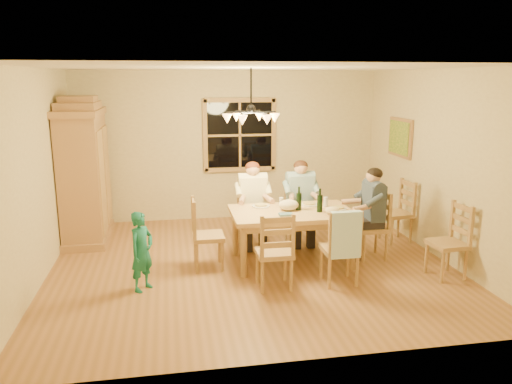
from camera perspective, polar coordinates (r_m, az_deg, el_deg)
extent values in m
plane|color=olive|center=(7.11, -0.52, -8.27)|extent=(5.50, 5.50, 0.00)
cube|color=white|center=(6.63, -0.57, 14.03)|extent=(5.50, 5.00, 0.02)
cube|color=#CABA8F|center=(9.19, -3.13, 5.27)|extent=(5.50, 0.02, 2.70)
cube|color=#CABA8F|center=(6.86, -23.86, 1.55)|extent=(0.02, 5.00, 2.70)
cube|color=#CABA8F|center=(7.68, 20.16, 2.98)|extent=(0.02, 5.00, 2.70)
cube|color=black|center=(9.17, -1.88, 6.52)|extent=(1.20, 0.03, 1.20)
cube|color=#A9814A|center=(9.15, -1.86, 6.51)|extent=(1.30, 0.06, 1.30)
cube|color=#9E7344|center=(8.68, 16.17, 5.99)|extent=(0.04, 0.78, 0.64)
cube|color=#1E6B2D|center=(8.67, 15.99, 5.99)|extent=(0.02, 0.68, 0.54)
cylinder|color=black|center=(6.63, -0.57, 11.74)|extent=(0.02, 0.02, 0.53)
sphere|color=black|center=(6.64, -0.56, 9.46)|extent=(0.12, 0.12, 0.12)
cylinder|color=black|center=(6.67, 0.81, 9.13)|extent=(0.34, 0.02, 0.02)
cone|color=#FFB259|center=(6.71, 2.16, 8.46)|extent=(0.13, 0.13, 0.12)
cylinder|color=black|center=(6.80, -0.08, 9.20)|extent=(0.19, 0.31, 0.02)
cone|color=#FFB259|center=(6.95, 0.37, 8.62)|extent=(0.13, 0.13, 0.12)
cylinder|color=black|center=(6.77, -1.43, 9.18)|extent=(0.19, 0.31, 0.02)
cone|color=#FFB259|center=(6.90, -2.27, 8.58)|extent=(0.13, 0.13, 0.12)
cylinder|color=black|center=(6.62, -1.95, 9.09)|extent=(0.34, 0.02, 0.02)
cone|color=#FFB259|center=(6.61, -3.33, 8.37)|extent=(0.13, 0.13, 0.12)
cylinder|color=black|center=(6.50, -1.06, 9.02)|extent=(0.19, 0.31, 0.02)
cone|color=#FFB259|center=(6.35, -1.58, 8.21)|extent=(0.13, 0.13, 0.12)
cylinder|color=black|center=(6.52, 0.34, 9.04)|extent=(0.19, 0.31, 0.02)
cone|color=#FFB259|center=(6.41, 1.28, 8.25)|extent=(0.13, 0.13, 0.12)
cube|color=#9E7344|center=(8.40, -19.02, 1.43)|extent=(0.60, 1.30, 2.00)
cube|color=#9E7344|center=(8.27, -19.55, 8.57)|extent=(0.66, 1.40, 0.10)
cube|color=#9E7344|center=(8.26, -19.61, 9.26)|extent=(0.58, 1.00, 0.12)
cube|color=#9E7344|center=(8.26, -19.66, 9.95)|extent=(0.52, 0.55, 0.10)
cube|color=#A9814A|center=(8.03, -17.18, 1.06)|extent=(0.03, 0.55, 1.60)
cube|color=#A9814A|center=(8.68, -16.67, 1.94)|extent=(0.03, 0.55, 1.60)
cube|color=#9E7344|center=(8.62, -18.56, -4.70)|extent=(0.66, 1.40, 0.12)
cube|color=tan|center=(6.98, 4.15, -2.40)|extent=(1.70, 1.04, 0.06)
cube|color=#A9814A|center=(7.01, 4.14, -3.03)|extent=(1.55, 0.89, 0.10)
cylinder|color=#A9814A|center=(6.57, -1.40, -6.86)|extent=(0.09, 0.09, 0.70)
cylinder|color=#A9814A|center=(6.93, 10.99, -6.01)|extent=(0.09, 0.09, 0.70)
cylinder|color=#A9814A|center=(7.35, -2.38, -4.68)|extent=(0.09, 0.09, 0.70)
cylinder|color=#A9814A|center=(7.68, 8.78, -4.04)|extent=(0.09, 0.09, 0.70)
cube|color=#A9814A|center=(7.73, -0.38, -3.00)|extent=(0.44, 0.42, 0.06)
cube|color=#A9814A|center=(7.66, -0.38, -1.06)|extent=(0.38, 0.05, 0.54)
cube|color=#A9814A|center=(7.89, 5.04, -2.73)|extent=(0.44, 0.42, 0.06)
cube|color=#A9814A|center=(7.82, 5.08, -0.83)|extent=(0.38, 0.05, 0.54)
cube|color=#A9814A|center=(6.23, 2.09, -6.99)|extent=(0.44, 0.42, 0.06)
cube|color=#A9814A|center=(6.15, 2.11, -4.62)|extent=(0.38, 0.05, 0.54)
cube|color=#A9814A|center=(6.45, 9.53, -6.46)|extent=(0.44, 0.42, 0.06)
cube|color=#A9814A|center=(6.37, 9.62, -4.16)|extent=(0.38, 0.05, 0.54)
cube|color=#A9814A|center=(6.88, -5.48, -5.09)|extent=(0.42, 0.44, 0.06)
cube|color=#A9814A|center=(6.80, -5.53, -2.93)|extent=(0.05, 0.38, 0.54)
cube|color=#A9814A|center=(7.43, 12.99, -4.01)|extent=(0.42, 0.44, 0.06)
cube|color=#A9814A|center=(7.36, 13.10, -2.00)|extent=(0.05, 0.38, 0.54)
cube|color=#F2EBBB|center=(7.63, -0.38, -0.19)|extent=(0.40, 0.22, 0.52)
cube|color=#262328|center=(7.71, -0.38, -2.43)|extent=(0.38, 0.42, 0.14)
sphere|color=tan|center=(7.56, -0.38, 2.62)|extent=(0.21, 0.21, 0.21)
ellipsoid|color=#592614|center=(7.55, -0.39, 2.84)|extent=(0.22, 0.22, 0.17)
cube|color=teal|center=(7.79, 5.10, 0.03)|extent=(0.40, 0.22, 0.52)
cube|color=#262328|center=(7.87, 5.05, -2.17)|extent=(0.38, 0.42, 0.14)
sphere|color=tan|center=(7.72, 5.15, 2.78)|extent=(0.21, 0.21, 0.21)
ellipsoid|color=#381E11|center=(7.71, 5.16, 3.00)|extent=(0.22, 0.22, 0.17)
cube|color=#38455A|center=(7.33, 13.14, -1.09)|extent=(0.22, 0.40, 0.52)
cube|color=#262328|center=(7.41, 13.02, -3.42)|extent=(0.42, 0.38, 0.14)
sphere|color=tan|center=(7.25, 13.30, 1.82)|extent=(0.21, 0.21, 0.21)
ellipsoid|color=black|center=(7.24, 13.31, 2.06)|extent=(0.22, 0.22, 0.17)
cube|color=#B1D8EF|center=(6.21, 10.19, -4.84)|extent=(0.38, 0.10, 0.58)
cylinder|color=black|center=(7.01, 4.92, -0.72)|extent=(0.08, 0.08, 0.33)
cylinder|color=black|center=(6.92, 7.31, -0.95)|extent=(0.08, 0.08, 0.33)
cylinder|color=white|center=(7.18, 0.56, -1.62)|extent=(0.26, 0.26, 0.02)
cylinder|color=white|center=(7.30, 6.12, -1.44)|extent=(0.26, 0.26, 0.02)
cylinder|color=white|center=(7.14, 9.31, -1.89)|extent=(0.26, 0.26, 0.02)
cylinder|color=silver|center=(7.16, 2.90, -1.18)|extent=(0.06, 0.06, 0.14)
cylinder|color=silver|center=(7.25, 7.97, -1.11)|extent=(0.06, 0.06, 0.14)
ellipsoid|color=#D2BD8C|center=(6.84, 8.73, -2.11)|extent=(0.20, 0.20, 0.11)
cube|color=#44647D|center=(6.73, 3.44, -2.59)|extent=(0.18, 0.14, 0.03)
ellipsoid|color=beige|center=(6.99, 3.75, -1.49)|extent=(0.28, 0.22, 0.15)
imported|color=#1A7569|center=(6.30, -12.92, -6.63)|extent=(0.41, 0.43, 1.00)
cube|color=#A9814A|center=(7.01, 20.99, -5.58)|extent=(0.46, 0.47, 0.06)
cube|color=#A9814A|center=(6.94, 21.17, -3.46)|extent=(0.08, 0.38, 0.54)
cube|color=#A9814A|center=(8.27, 15.71, -2.43)|extent=(0.47, 0.48, 0.06)
cube|color=#A9814A|center=(8.21, 15.83, -0.61)|extent=(0.09, 0.38, 0.54)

